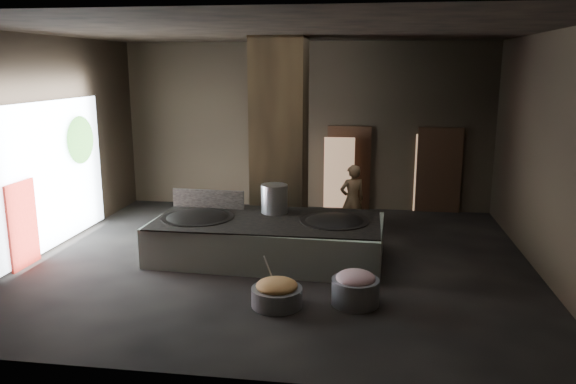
% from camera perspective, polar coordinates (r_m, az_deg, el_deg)
% --- Properties ---
extents(floor, '(10.00, 9.00, 0.10)m').
position_cam_1_polar(floor, '(11.55, -0.84, -7.11)').
color(floor, black).
rests_on(floor, ground).
extents(ceiling, '(10.00, 9.00, 0.10)m').
position_cam_1_polar(ceiling, '(10.89, -0.92, 16.31)').
color(ceiling, black).
rests_on(ceiling, back_wall).
extents(back_wall, '(10.00, 0.10, 4.50)m').
position_cam_1_polar(back_wall, '(15.46, 1.82, 6.68)').
color(back_wall, black).
rests_on(back_wall, ground).
extents(front_wall, '(10.00, 0.10, 4.50)m').
position_cam_1_polar(front_wall, '(6.61, -7.17, -1.46)').
color(front_wall, black).
rests_on(front_wall, ground).
extents(left_wall, '(0.10, 9.00, 4.50)m').
position_cam_1_polar(left_wall, '(12.79, -23.89, 4.37)').
color(left_wall, black).
rests_on(left_wall, ground).
extents(right_wall, '(0.10, 9.00, 4.50)m').
position_cam_1_polar(right_wall, '(11.34, 25.24, 3.31)').
color(right_wall, black).
rests_on(right_wall, ground).
extents(pillar, '(1.20, 1.20, 4.50)m').
position_cam_1_polar(pillar, '(12.89, -0.85, 5.50)').
color(pillar, black).
rests_on(pillar, ground).
extents(hearth_platform, '(4.71, 2.41, 0.80)m').
position_cam_1_polar(hearth_platform, '(11.49, -2.08, -4.84)').
color(hearth_platform, silver).
rests_on(hearth_platform, ground).
extents(platform_cap, '(4.51, 2.17, 0.03)m').
position_cam_1_polar(platform_cap, '(11.38, -2.10, -2.85)').
color(platform_cap, black).
rests_on(platform_cap, hearth_platform).
extents(wok_left, '(1.45, 1.45, 0.40)m').
position_cam_1_polar(wok_left, '(11.69, -9.16, -2.92)').
color(wok_left, black).
rests_on(wok_left, hearth_platform).
extents(wok_left_rim, '(1.48, 1.48, 0.05)m').
position_cam_1_polar(wok_left_rim, '(11.67, -9.17, -2.58)').
color(wok_left_rim, black).
rests_on(wok_left_rim, hearth_platform).
extents(wok_right, '(1.35, 1.35, 0.38)m').
position_cam_1_polar(wok_right, '(11.28, 4.72, -3.36)').
color(wok_right, black).
rests_on(wok_right, hearth_platform).
extents(wok_right_rim, '(1.38, 1.38, 0.05)m').
position_cam_1_polar(wok_right_rim, '(11.26, 4.72, -3.02)').
color(wok_right_rim, black).
rests_on(wok_right_rim, hearth_platform).
extents(stock_pot, '(0.56, 0.56, 0.60)m').
position_cam_1_polar(stock_pot, '(11.81, -1.40, -0.69)').
color(stock_pot, '#B5BABE').
rests_on(stock_pot, hearth_platform).
extents(splash_guard, '(1.61, 0.13, 0.40)m').
position_cam_1_polar(splash_guard, '(12.36, -8.11, -0.69)').
color(splash_guard, black).
rests_on(splash_guard, hearth_platform).
extents(cook, '(0.71, 0.61, 1.66)m').
position_cam_1_polar(cook, '(13.05, 6.53, -0.83)').
color(cook, '#94734B').
rests_on(cook, ground).
extents(veg_basin, '(0.87, 0.87, 0.31)m').
position_cam_1_polar(veg_basin, '(9.37, -1.14, -10.59)').
color(veg_basin, slate).
rests_on(veg_basin, ground).
extents(veg_fill, '(0.69, 0.69, 0.21)m').
position_cam_1_polar(veg_fill, '(9.30, -1.15, -9.48)').
color(veg_fill, '#9C9B4B').
rests_on(veg_fill, veg_basin).
extents(ladle, '(0.15, 0.32, 0.60)m').
position_cam_1_polar(ladle, '(9.39, -1.91, -7.95)').
color(ladle, '#B5BABE').
rests_on(ladle, veg_basin).
extents(meat_basin, '(1.02, 1.02, 0.43)m').
position_cam_1_polar(meat_basin, '(9.48, 6.85, -10.01)').
color(meat_basin, slate).
rests_on(meat_basin, ground).
extents(meat_fill, '(0.66, 0.66, 0.25)m').
position_cam_1_polar(meat_fill, '(9.39, 6.88, -8.69)').
color(meat_fill, '#B16A77').
rests_on(meat_fill, meat_basin).
extents(doorway_near, '(1.18, 0.08, 2.38)m').
position_cam_1_polar(doorway_near, '(15.44, 6.18, 2.29)').
color(doorway_near, black).
rests_on(doorway_near, ground).
extents(doorway_near_glow, '(0.81, 0.04, 1.92)m').
position_cam_1_polar(doorway_near_glow, '(15.17, 5.20, 1.94)').
color(doorway_near_glow, '#8C6647').
rests_on(doorway_near_glow, ground).
extents(doorway_far, '(1.18, 0.08, 2.38)m').
position_cam_1_polar(doorway_far, '(15.54, 15.06, 2.00)').
color(doorway_far, black).
rests_on(doorway_far, ground).
extents(doorway_far_glow, '(0.89, 0.04, 2.09)m').
position_cam_1_polar(doorway_far_glow, '(15.54, 14.36, 1.85)').
color(doorway_far_glow, '#8C6647').
rests_on(doorway_far_glow, ground).
extents(left_opening, '(0.04, 4.20, 3.10)m').
position_cam_1_polar(left_opening, '(13.01, -22.80, 1.67)').
color(left_opening, white).
rests_on(left_opening, ground).
extents(pavilion_sliver, '(0.05, 0.90, 1.70)m').
position_cam_1_polar(pavilion_sliver, '(12.06, -25.35, -3.02)').
color(pavilion_sliver, maroon).
rests_on(pavilion_sliver, ground).
extents(tree_silhouette, '(0.28, 1.10, 1.10)m').
position_cam_1_polar(tree_silhouette, '(13.81, -20.33, 4.98)').
color(tree_silhouette, '#194714').
rests_on(tree_silhouette, left_opening).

